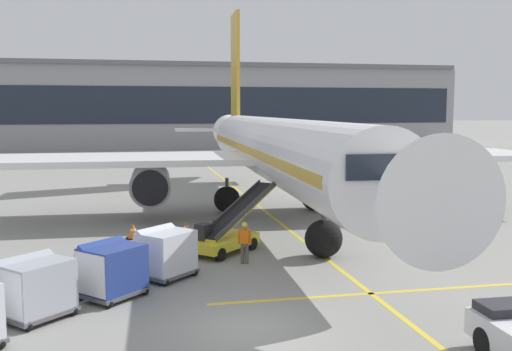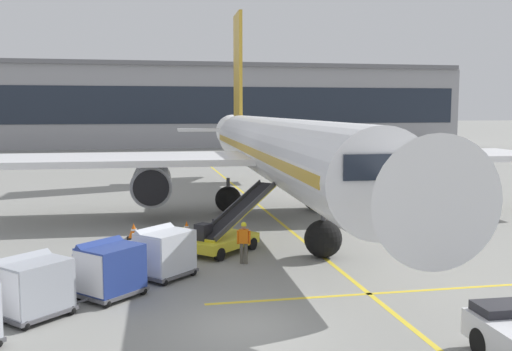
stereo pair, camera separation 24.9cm
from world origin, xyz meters
name	(u,v)px [view 1 (the left image)]	position (x,y,z in m)	size (l,w,h in m)	color
ground_plane	(250,327)	(0.00, 0.00, 0.00)	(600.00, 600.00, 0.00)	gray
parked_airplane	(274,150)	(5.03, 18.07, 3.88)	(33.24, 42.90, 14.70)	white
belt_loader	(227,233)	(0.74, 9.17, 0.85)	(4.70, 4.64, 2.89)	gold
baggage_cart_lead	(165,252)	(-2.15, 5.60, 1.00)	(2.55, 2.54, 1.91)	#515156
baggage_cart_second	(111,269)	(-4.04, 3.60, 1.00)	(2.55, 2.54, 1.91)	#515156
baggage_cart_third	(35,286)	(-6.23, 2.03, 1.00)	(2.55, 2.54, 1.91)	#515156
ground_crew_by_loader	(245,240)	(1.14, 7.00, 1.00)	(0.54, 0.35, 1.74)	#514C42
ground_crew_by_carts	(184,246)	(-1.38, 6.35, 1.00)	(0.29, 0.57, 1.74)	black
safety_cone_engine_keepout	(133,231)	(-3.36, 12.74, 0.37)	(0.67, 0.67, 0.76)	black
safety_cone_wingtip	(186,228)	(-0.73, 13.11, 0.34)	(0.61, 0.61, 0.69)	black
apron_guidance_line_lead_in	(271,216)	(4.69, 17.30, 0.00)	(0.20, 110.00, 0.01)	yellow
apron_guidance_line_stop_bar	(379,293)	(5.00, 2.23, 0.00)	(12.00, 0.20, 0.01)	yellow
terminal_building	(175,106)	(3.96, 90.99, 7.03)	(98.69, 21.74, 14.16)	#939399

